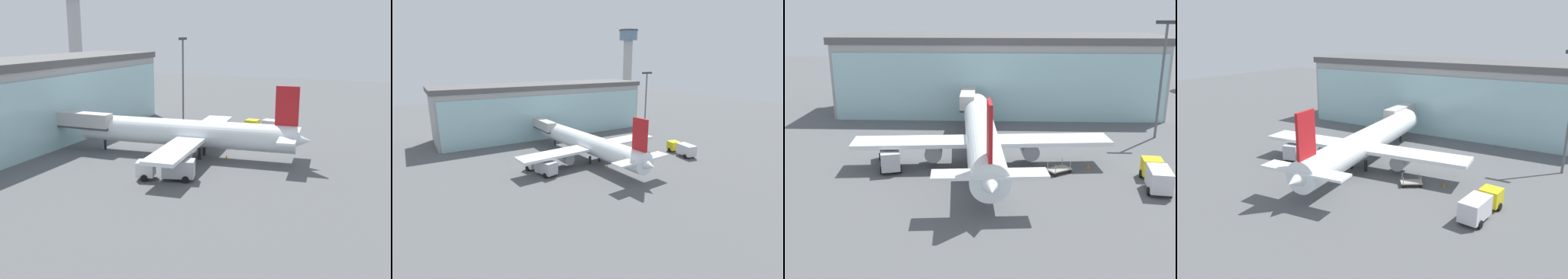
% 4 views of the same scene
% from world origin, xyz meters
% --- Properties ---
extents(ground, '(240.00, 240.00, 0.00)m').
position_xyz_m(ground, '(0.00, 0.00, 0.00)').
color(ground, '#545659').
extents(terminal_building, '(57.81, 15.39, 13.92)m').
position_xyz_m(terminal_building, '(0.00, 36.56, 6.96)').
color(terminal_building, '#A1A1A1').
rests_on(terminal_building, ground).
extents(jet_bridge, '(2.68, 13.96, 6.00)m').
position_xyz_m(jet_bridge, '(-4.73, 27.47, 4.62)').
color(jet_bridge, beige).
rests_on(jet_bridge, ground).
extents(control_tower, '(8.45, 8.45, 33.44)m').
position_xyz_m(control_tower, '(56.57, 71.93, 20.97)').
color(control_tower, '#AFAFAF').
rests_on(control_tower, ground).
extents(apron_light_mast, '(3.20, 0.40, 17.10)m').
position_xyz_m(apron_light_mast, '(23.72, 20.73, 10.26)').
color(apron_light_mast, '#59595E').
rests_on(apron_light_mast, ground).
extents(airplane, '(31.74, 36.34, 11.02)m').
position_xyz_m(airplane, '(-1.73, 8.47, 3.52)').
color(airplane, white).
rests_on(airplane, ground).
extents(catering_truck, '(4.14, 7.62, 2.65)m').
position_xyz_m(catering_truck, '(-13.01, 6.44, 1.47)').
color(catering_truck, silver).
rests_on(catering_truck, ground).
extents(fuel_truck, '(3.22, 7.51, 2.65)m').
position_xyz_m(fuel_truck, '(17.79, 1.40, 1.47)').
color(fuel_truck, yellow).
rests_on(fuel_truck, ground).
extents(baggage_cart, '(3.21, 2.90, 1.50)m').
position_xyz_m(baggage_cart, '(7.63, 5.19, 0.50)').
color(baggage_cart, '#9E998C').
rests_on(baggage_cart, ground).
extents(safety_cone_nose, '(0.36, 0.36, 0.55)m').
position_xyz_m(safety_cone_nose, '(-0.96, 2.76, 0.28)').
color(safety_cone_nose, orange).
rests_on(safety_cone_nose, ground).
extents(safety_cone_wingtip, '(0.36, 0.36, 0.55)m').
position_xyz_m(safety_cone_wingtip, '(11.45, 7.09, 0.28)').
color(safety_cone_wingtip, orange).
rests_on(safety_cone_wingtip, ground).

